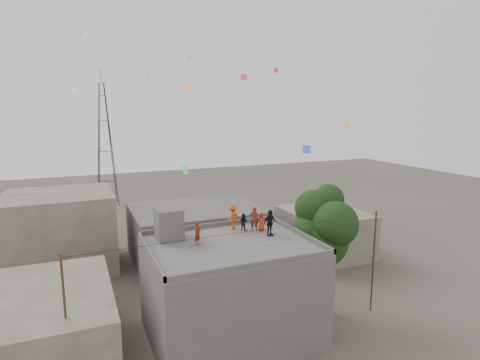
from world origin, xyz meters
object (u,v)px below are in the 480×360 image
object	(u,v)px
stair_head_box	(169,223)
person_dark_adult	(270,223)
tree	(324,228)
person_red_adult	(254,219)
transmission_tower	(105,145)

from	to	relation	value
stair_head_box	person_dark_adult	bearing A→B (deg)	-18.17
tree	person_red_adult	world-z (taller)	tree
person_red_adult	person_dark_adult	bearing A→B (deg)	140.84
tree	transmission_tower	bearing A→B (deg)	106.09
stair_head_box	tree	size ratio (longest dim) A/B	0.22
person_red_adult	person_dark_adult	xyz separation A→B (m)	(0.47, -1.43, 0.04)
person_red_adult	tree	bearing A→B (deg)	-163.36
transmission_tower	person_dark_adult	size ratio (longest dim) A/B	11.36
stair_head_box	tree	bearing A→B (deg)	-10.74
stair_head_box	tree	distance (m)	10.80
transmission_tower	person_dark_adult	world-z (taller)	transmission_tower
person_dark_adult	tree	bearing A→B (deg)	-16.71
person_red_adult	stair_head_box	bearing A→B (deg)	26.69
tree	person_red_adult	size ratio (longest dim) A/B	5.41
transmission_tower	person_red_adult	xyz separation A→B (m)	(6.56, -38.01, -2.13)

